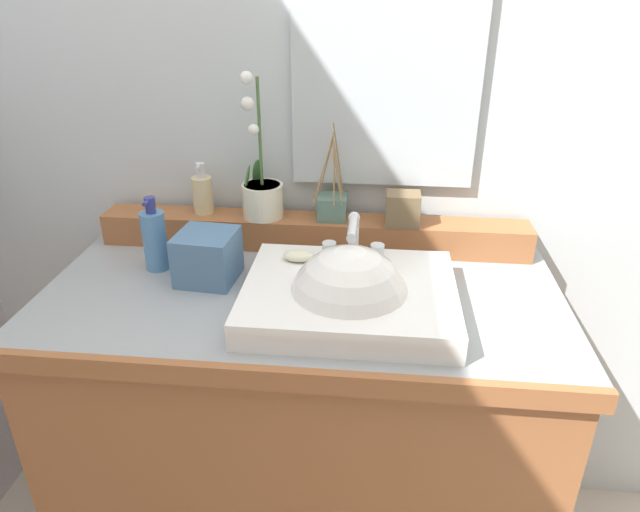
{
  "coord_description": "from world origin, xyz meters",
  "views": [
    {
      "loc": [
        0.16,
        -1.13,
        1.51
      ],
      "look_at": [
        0.05,
        -0.02,
        0.97
      ],
      "focal_mm": 32.3,
      "sensor_mm": 36.0,
      "label": 1
    }
  ],
  "objects_px": {
    "trinket_box": "(403,209)",
    "potted_plant": "(261,191)",
    "sink_basin": "(349,301)",
    "soap_dispenser": "(203,193)",
    "soap_bar": "(298,256)",
    "reed_diffuser": "(332,206)",
    "lotion_bottle": "(155,239)",
    "tissue_box": "(207,257)"
  },
  "relations": [
    {
      "from": "lotion_bottle",
      "to": "soap_dispenser",
      "type": "bearing_deg",
      "value": 67.33
    },
    {
      "from": "potted_plant",
      "to": "lotion_bottle",
      "type": "xyz_separation_m",
      "value": [
        -0.23,
        -0.16,
        -0.07
      ]
    },
    {
      "from": "reed_diffuser",
      "to": "trinket_box",
      "type": "bearing_deg",
      "value": -7.1
    },
    {
      "from": "sink_basin",
      "to": "potted_plant",
      "type": "relative_size",
      "value": 1.22
    },
    {
      "from": "potted_plant",
      "to": "tissue_box",
      "type": "bearing_deg",
      "value": -113.96
    },
    {
      "from": "soap_bar",
      "to": "trinket_box",
      "type": "relative_size",
      "value": 0.84
    },
    {
      "from": "tissue_box",
      "to": "sink_basin",
      "type": "bearing_deg",
      "value": -18.17
    },
    {
      "from": "soap_bar",
      "to": "potted_plant",
      "type": "height_order",
      "value": "potted_plant"
    },
    {
      "from": "trinket_box",
      "to": "lotion_bottle",
      "type": "bearing_deg",
      "value": -166.32
    },
    {
      "from": "sink_basin",
      "to": "lotion_bottle",
      "type": "height_order",
      "value": "lotion_bottle"
    },
    {
      "from": "soap_bar",
      "to": "reed_diffuser",
      "type": "bearing_deg",
      "value": 74.01
    },
    {
      "from": "sink_basin",
      "to": "tissue_box",
      "type": "relative_size",
      "value": 3.43
    },
    {
      "from": "reed_diffuser",
      "to": "soap_dispenser",
      "type": "bearing_deg",
      "value": 179.03
    },
    {
      "from": "soap_bar",
      "to": "soap_dispenser",
      "type": "distance_m",
      "value": 0.36
    },
    {
      "from": "sink_basin",
      "to": "tissue_box",
      "type": "xyz_separation_m",
      "value": [
        -0.34,
        0.11,
        0.03
      ]
    },
    {
      "from": "soap_bar",
      "to": "trinket_box",
      "type": "xyz_separation_m",
      "value": [
        0.24,
        0.19,
        0.05
      ]
    },
    {
      "from": "soap_dispenser",
      "to": "trinket_box",
      "type": "bearing_deg",
      "value": -3.07
    },
    {
      "from": "potted_plant",
      "to": "sink_basin",
      "type": "bearing_deg",
      "value": -52.05
    },
    {
      "from": "soap_bar",
      "to": "potted_plant",
      "type": "xyz_separation_m",
      "value": [
        -0.12,
        0.2,
        0.08
      ]
    },
    {
      "from": "sink_basin",
      "to": "soap_bar",
      "type": "relative_size",
      "value": 6.37
    },
    {
      "from": "sink_basin",
      "to": "reed_diffuser",
      "type": "bearing_deg",
      "value": 101.24
    },
    {
      "from": "soap_dispenser",
      "to": "sink_basin",
      "type": "bearing_deg",
      "value": -38.82
    },
    {
      "from": "trinket_box",
      "to": "potted_plant",
      "type": "bearing_deg",
      "value": 177.14
    },
    {
      "from": "soap_bar",
      "to": "lotion_bottle",
      "type": "xyz_separation_m",
      "value": [
        -0.35,
        0.04,
        0.01
      ]
    },
    {
      "from": "soap_bar",
      "to": "reed_diffuser",
      "type": "xyz_separation_m",
      "value": [
        0.06,
        0.21,
        0.04
      ]
    },
    {
      "from": "tissue_box",
      "to": "reed_diffuser",
      "type": "bearing_deg",
      "value": 37.47
    },
    {
      "from": "soap_bar",
      "to": "soap_dispenser",
      "type": "height_order",
      "value": "soap_dispenser"
    },
    {
      "from": "sink_basin",
      "to": "trinket_box",
      "type": "relative_size",
      "value": 5.34
    },
    {
      "from": "reed_diffuser",
      "to": "potted_plant",
      "type": "bearing_deg",
      "value": -178.5
    },
    {
      "from": "lotion_bottle",
      "to": "potted_plant",
      "type": "bearing_deg",
      "value": 35.08
    },
    {
      "from": "tissue_box",
      "to": "soap_dispenser",
      "type": "bearing_deg",
      "value": 107.53
    },
    {
      "from": "potted_plant",
      "to": "reed_diffuser",
      "type": "height_order",
      "value": "potted_plant"
    },
    {
      "from": "potted_plant",
      "to": "tissue_box",
      "type": "relative_size",
      "value": 2.82
    },
    {
      "from": "trinket_box",
      "to": "soap_bar",
      "type": "bearing_deg",
      "value": -141.98
    },
    {
      "from": "sink_basin",
      "to": "soap_dispenser",
      "type": "bearing_deg",
      "value": 141.18
    },
    {
      "from": "soap_bar",
      "to": "potted_plant",
      "type": "bearing_deg",
      "value": 121.06
    },
    {
      "from": "sink_basin",
      "to": "potted_plant",
      "type": "height_order",
      "value": "potted_plant"
    },
    {
      "from": "sink_basin",
      "to": "soap_bar",
      "type": "height_order",
      "value": "sink_basin"
    },
    {
      "from": "reed_diffuser",
      "to": "trinket_box",
      "type": "xyz_separation_m",
      "value": [
        0.18,
        -0.02,
        0.01
      ]
    },
    {
      "from": "potted_plant",
      "to": "lotion_bottle",
      "type": "distance_m",
      "value": 0.29
    },
    {
      "from": "soap_bar",
      "to": "trinket_box",
      "type": "distance_m",
      "value": 0.3
    },
    {
      "from": "potted_plant",
      "to": "trinket_box",
      "type": "xyz_separation_m",
      "value": [
        0.36,
        -0.02,
        -0.03
      ]
    }
  ]
}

